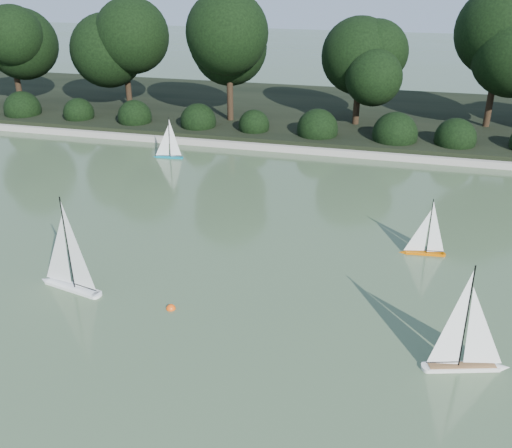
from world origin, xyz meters
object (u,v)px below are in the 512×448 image
(sailboat_white_a, at_px, (66,273))
(sailboat_white_b, at_px, (471,353))
(race_buoy, at_px, (171,309))
(sailboat_orange, at_px, (422,245))
(sailboat_teal, at_px, (167,151))

(sailboat_white_a, distance_m, sailboat_white_b, 6.45)
(sailboat_white_b, distance_m, race_buoy, 4.51)
(sailboat_white_a, height_order, race_buoy, sailboat_white_a)
(sailboat_orange, bearing_deg, sailboat_teal, 148.61)
(sailboat_white_a, height_order, sailboat_white_b, sailboat_white_a)
(sailboat_white_a, relative_size, sailboat_orange, 1.52)
(sailboat_white_a, bearing_deg, sailboat_white_b, -4.85)
(sailboat_teal, bearing_deg, sailboat_white_b, -45.01)
(sailboat_white_b, bearing_deg, sailboat_white_a, 175.15)
(sailboat_orange, height_order, sailboat_teal, sailboat_teal)
(sailboat_teal, xyz_separation_m, race_buoy, (2.98, -7.11, -0.19))
(sailboat_orange, relative_size, sailboat_teal, 0.98)
(sailboat_white_a, xyz_separation_m, sailboat_orange, (5.83, 2.73, -0.10))
(sailboat_orange, height_order, race_buoy, sailboat_orange)
(sailboat_white_b, xyz_separation_m, sailboat_orange, (-0.60, 3.28, -0.07))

